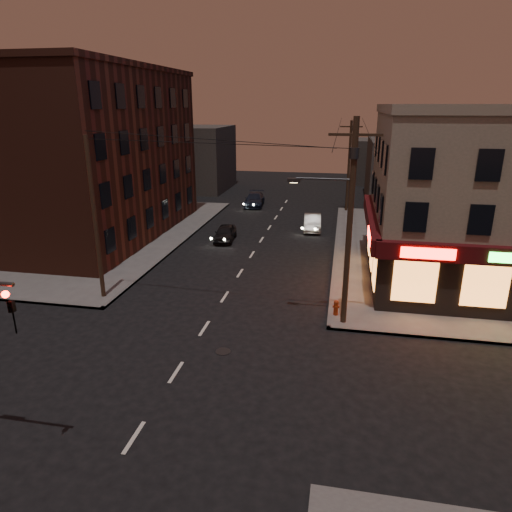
% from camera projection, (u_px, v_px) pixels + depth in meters
% --- Properties ---
extents(ground, '(120.00, 120.00, 0.00)m').
position_uv_depth(ground, '(176.00, 372.00, 19.04)').
color(ground, black).
rests_on(ground, ground).
extents(sidewalk_ne, '(24.00, 28.00, 0.15)m').
position_uv_depth(sidewalk_ne, '(500.00, 256.00, 33.47)').
color(sidewalk_ne, '#514F4C').
rests_on(sidewalk_ne, ground).
extents(sidewalk_nw, '(24.00, 28.00, 0.15)m').
position_uv_depth(sidewalk_nw, '(58.00, 231.00, 39.95)').
color(sidewalk_nw, '#514F4C').
rests_on(sidewalk_nw, ground).
extents(pizza_building, '(15.85, 12.85, 10.50)m').
position_uv_depth(pizza_building, '(506.00, 198.00, 26.98)').
color(pizza_building, gray).
rests_on(pizza_building, sidewalk_ne).
extents(brick_apartment, '(12.00, 20.00, 13.00)m').
position_uv_depth(brick_apartment, '(85.00, 156.00, 37.25)').
color(brick_apartment, '#4A2318').
rests_on(brick_apartment, sidewalk_nw).
extents(bg_building_ne_a, '(10.00, 12.00, 7.00)m').
position_uv_depth(bg_building_ne_a, '(414.00, 172.00, 50.80)').
color(bg_building_ne_a, '#3F3D3A').
rests_on(bg_building_ne_a, ground).
extents(bg_building_nw, '(9.00, 10.00, 8.00)m').
position_uv_depth(bg_building_nw, '(194.00, 158.00, 59.24)').
color(bg_building_nw, '#3F3D3A').
rests_on(bg_building_nw, ground).
extents(bg_building_ne_b, '(8.00, 8.00, 6.00)m').
position_uv_depth(bg_building_ne_b, '(385.00, 161.00, 64.36)').
color(bg_building_ne_b, '#3F3D3A').
rests_on(bg_building_ne_b, ground).
extents(utility_pole_main, '(4.20, 0.44, 10.00)m').
position_uv_depth(utility_pole_main, '(348.00, 213.00, 21.41)').
color(utility_pole_main, '#382619').
rests_on(utility_pole_main, sidewalk_ne).
extents(utility_pole_far, '(0.26, 0.26, 9.00)m').
position_uv_depth(utility_pole_far, '(349.00, 167.00, 46.15)').
color(utility_pole_far, '#382619').
rests_on(utility_pole_far, sidewalk_ne).
extents(utility_pole_west, '(0.24, 0.24, 9.00)m').
position_uv_depth(utility_pole_west, '(95.00, 220.00, 24.85)').
color(utility_pole_west, '#382619').
rests_on(utility_pole_west, sidewalk_nw).
extents(sedan_near, '(1.78, 3.85, 1.28)m').
position_uv_depth(sedan_near, '(225.00, 233.00, 37.25)').
color(sedan_near, black).
rests_on(sedan_near, ground).
extents(sedan_mid, '(1.76, 4.28, 1.38)m').
position_uv_depth(sedan_mid, '(312.00, 222.00, 40.44)').
color(sedan_mid, gray).
rests_on(sedan_mid, ground).
extents(sedan_far, '(2.33, 4.95, 1.40)m').
position_uv_depth(sedan_far, '(254.00, 200.00, 50.09)').
color(sedan_far, black).
rests_on(sedan_far, ground).
extents(fire_hydrant, '(0.35, 0.35, 0.83)m').
position_uv_depth(fire_hydrant, '(336.00, 307.00, 23.76)').
color(fire_hydrant, maroon).
rests_on(fire_hydrant, sidewalk_ne).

